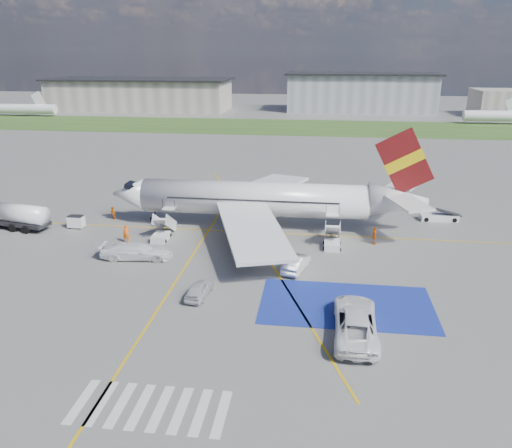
% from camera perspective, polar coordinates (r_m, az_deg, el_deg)
% --- Properties ---
extents(ground, '(400.00, 400.00, 0.00)m').
position_cam_1_polar(ground, '(45.89, -2.56, -6.08)').
color(ground, '#60605E').
rests_on(ground, ground).
extents(grass_strip, '(400.00, 30.00, 0.01)m').
position_cam_1_polar(grass_strip, '(137.43, 4.32, 11.00)').
color(grass_strip, '#2D4C1E').
rests_on(grass_strip, ground).
extents(taxiway_line_main, '(120.00, 0.20, 0.01)m').
position_cam_1_polar(taxiway_line_main, '(56.83, -0.50, -0.93)').
color(taxiway_line_main, gold).
rests_on(taxiway_line_main, ground).
extents(taxiway_line_cross, '(0.20, 60.00, 0.01)m').
position_cam_1_polar(taxiway_line_cross, '(38.57, -12.68, -11.84)').
color(taxiway_line_cross, gold).
rests_on(taxiway_line_cross, ground).
extents(taxiway_line_diag, '(20.71, 56.45, 0.01)m').
position_cam_1_polar(taxiway_line_diag, '(56.83, -0.50, -0.93)').
color(taxiway_line_diag, gold).
rests_on(taxiway_line_diag, ground).
extents(staging_box, '(14.00, 8.00, 0.01)m').
position_cam_1_polar(staging_box, '(41.81, 10.27, -9.06)').
color(staging_box, navy).
rests_on(staging_box, ground).
extents(crosswalk, '(9.00, 4.00, 0.01)m').
position_cam_1_polar(crosswalk, '(31.46, -11.97, -19.82)').
color(crosswalk, silver).
rests_on(crosswalk, ground).
extents(terminal_west, '(60.00, 22.00, 10.00)m').
position_cam_1_polar(terminal_west, '(182.44, -13.03, 14.19)').
color(terminal_west, gray).
rests_on(terminal_west, ground).
extents(terminal_centre, '(48.00, 18.00, 12.00)m').
position_cam_1_polar(terminal_centre, '(176.81, 11.84, 14.45)').
color(terminal_centre, gray).
rests_on(terminal_centre, ground).
extents(airliner, '(36.81, 32.95, 11.92)m').
position_cam_1_polar(airliner, '(57.48, 1.25, 2.85)').
color(airliner, silver).
rests_on(airliner, ground).
extents(airstairs_fwd, '(1.90, 5.20, 3.60)m').
position_cam_1_polar(airstairs_fwd, '(55.66, -10.71, -1.05)').
color(airstairs_fwd, silver).
rests_on(airstairs_fwd, ground).
extents(airstairs_aft, '(1.90, 5.20, 3.60)m').
position_cam_1_polar(airstairs_aft, '(53.08, 8.68, -1.95)').
color(airstairs_aft, silver).
rests_on(airstairs_aft, ground).
extents(fuel_tanker, '(8.99, 3.97, 2.97)m').
position_cam_1_polar(fuel_tanker, '(64.12, -25.91, 0.62)').
color(fuel_tanker, black).
rests_on(fuel_tanker, ground).
extents(gpu_cart, '(1.82, 1.20, 1.49)m').
position_cam_1_polar(gpu_cart, '(61.67, -19.86, 0.18)').
color(gpu_cart, silver).
rests_on(gpu_cart, ground).
extents(belt_loader, '(4.88, 2.07, 1.44)m').
position_cam_1_polar(belt_loader, '(64.66, 20.21, 0.71)').
color(belt_loader, silver).
rests_on(belt_loader, ground).
extents(car_silver_a, '(1.96, 4.07, 1.34)m').
position_cam_1_polar(car_silver_a, '(42.39, -6.53, -7.43)').
color(car_silver_a, '#B9BAC1').
rests_on(car_silver_a, ground).
extents(car_silver_b, '(2.68, 4.78, 1.49)m').
position_cam_1_polar(car_silver_b, '(47.05, 4.59, -4.46)').
color(car_silver_b, silver).
rests_on(car_silver_b, ground).
extents(van_white_a, '(3.20, 6.71, 2.49)m').
position_cam_1_polar(van_white_a, '(37.58, 11.33, -10.43)').
color(van_white_a, white).
rests_on(van_white_a, ground).
extents(van_white_b, '(5.50, 2.63, 2.09)m').
position_cam_1_polar(van_white_b, '(50.74, -13.56, -2.78)').
color(van_white_b, white).
rests_on(van_white_b, ground).
extents(crew_fwd, '(0.84, 0.71, 1.95)m').
position_cam_1_polar(crew_fwd, '(55.29, -14.62, -1.10)').
color(crew_fwd, '#FF640D').
rests_on(crew_fwd, ground).
extents(crew_nose, '(0.98, 1.00, 1.62)m').
position_cam_1_polar(crew_nose, '(63.28, -16.04, 1.19)').
color(crew_nose, orange).
rests_on(crew_nose, ground).
extents(crew_aft, '(0.47, 1.12, 1.90)m').
position_cam_1_polar(crew_aft, '(54.53, 13.37, -1.31)').
color(crew_aft, orange).
rests_on(crew_aft, ground).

